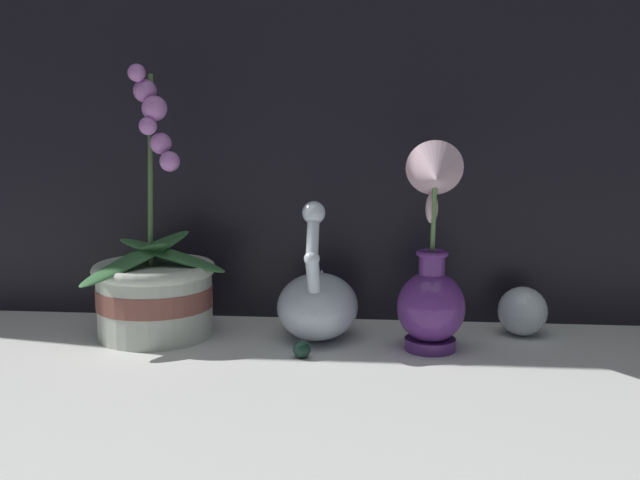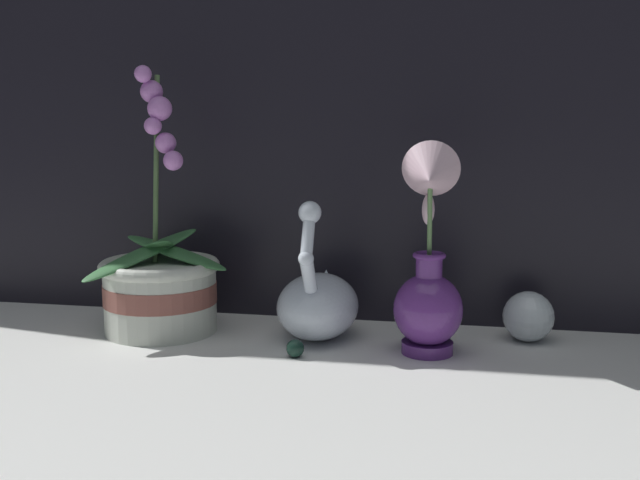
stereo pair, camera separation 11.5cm
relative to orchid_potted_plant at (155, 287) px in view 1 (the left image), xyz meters
name	(u,v)px [view 1 (the left image)]	position (x,y,z in m)	size (l,w,h in m)	color
ground_plane	(321,363)	(0.27, -0.11, -0.08)	(2.80, 2.80, 0.00)	silver
orchid_potted_plant	(155,287)	(0.00, 0.00, 0.00)	(0.22, 0.24, 0.42)	beige
swan_figurine	(318,302)	(0.26, 0.01, -0.02)	(0.13, 0.20, 0.22)	silver
blue_vase	(432,279)	(0.43, -0.04, 0.03)	(0.10, 0.12, 0.31)	#602D7F
glass_sphere	(523,311)	(0.58, 0.06, -0.04)	(0.08, 0.08, 0.08)	silver
glass_bauble	(302,349)	(0.24, -0.09, -0.07)	(0.03, 0.03, 0.03)	#142D23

